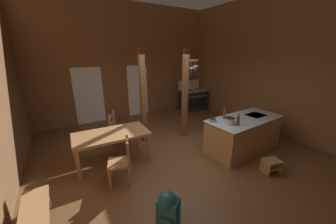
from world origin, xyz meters
TOP-DOWN VIEW (x-y plane):
  - ground_plane at (0.00, 0.00)m, footprint 7.70×8.15m
  - wall_back at (0.00, 3.75)m, footprint 7.70×0.14m
  - wall_right at (3.52, 0.00)m, footprint 0.14×8.15m
  - glazed_door_back_left at (-1.55, 3.67)m, footprint 1.00×0.01m
  - glazed_panel_back_right at (0.34, 3.67)m, footprint 0.84×0.01m
  - kitchen_island at (1.64, -0.58)m, footprint 2.21×1.07m
  - stove_range at (2.76, 3.05)m, footprint 1.18×0.88m
  - support_post_with_pot_rack at (0.81, 0.98)m, footprint 0.50×0.19m
  - support_post_center at (-0.45, 1.29)m, footprint 0.14×0.14m
  - step_stool at (1.32, -1.61)m, footprint 0.42×0.37m
  - dining_table at (-1.57, 0.64)m, footprint 1.73×0.97m
  - ladderback_chair_near_window at (-1.20, 1.49)m, footprint 0.61×0.61m
  - ladderback_chair_by_post at (-1.60, -0.20)m, footprint 0.55×0.55m
  - backpack at (-1.33, -1.58)m, footprint 0.39×0.39m
  - stockpot_on_counter at (0.95, -0.66)m, footprint 0.30×0.23m
  - mixing_bowl_on_counter at (0.73, -0.31)m, footprint 0.18×0.18m
  - bottle_tall_on_counter at (1.05, -0.81)m, footprint 0.08×0.08m
  - bottle_short_on_counter at (1.12, -0.32)m, footprint 0.08×0.08m

SIDE VIEW (x-z plane):
  - ground_plane at x=0.00m, z-range -0.10..0.00m
  - step_stool at x=1.32m, z-range 0.03..0.33m
  - backpack at x=-1.33m, z-range 0.02..0.61m
  - kitchen_island at x=1.64m, z-range 0.00..0.90m
  - ladderback_chair_near_window at x=-1.20m, z-range -0.02..0.93m
  - ladderback_chair_by_post at x=-1.60m, z-range -0.02..0.93m
  - stove_range at x=2.76m, z-range -0.18..1.14m
  - dining_table at x=-1.57m, z-range 0.28..1.02m
  - mixing_bowl_on_counter at x=0.73m, z-range 0.90..0.96m
  - stockpot_on_counter at x=0.95m, z-range 0.90..1.06m
  - bottle_tall_on_counter at x=1.05m, z-range 0.87..1.17m
  - glazed_door_back_left at x=-1.55m, z-range 0.00..2.05m
  - glazed_panel_back_right at x=0.34m, z-range 0.00..2.05m
  - bottle_short_on_counter at x=1.12m, z-range 0.86..1.20m
  - support_post_center at x=-0.45m, z-range 0.00..2.67m
  - support_post_with_pot_rack at x=0.81m, z-range 0.08..2.74m
  - wall_back at x=0.00m, z-range 0.00..4.32m
  - wall_right at x=3.52m, z-range 0.00..4.32m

